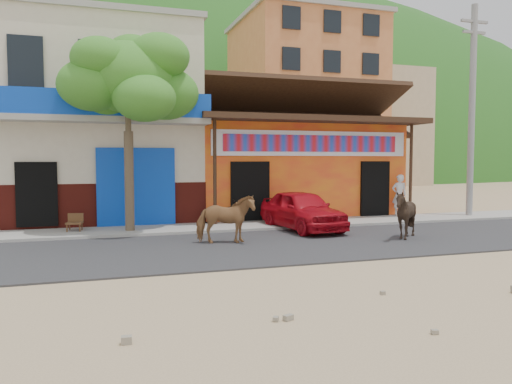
% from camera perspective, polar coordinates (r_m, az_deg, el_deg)
% --- Properties ---
extents(ground, '(120.00, 120.00, 0.00)m').
position_cam_1_polar(ground, '(11.45, 11.86, -7.80)').
color(ground, '#9E825B').
rests_on(ground, ground).
extents(road, '(60.00, 5.00, 0.04)m').
position_cam_1_polar(road, '(13.64, 6.59, -5.80)').
color(road, '#28282B').
rests_on(road, ground).
extents(sidewalk, '(60.00, 2.00, 0.12)m').
position_cam_1_polar(sidewalk, '(16.84, 1.61, -3.81)').
color(sidewalk, gray).
rests_on(sidewalk, ground).
extents(dance_club, '(8.00, 6.00, 3.60)m').
position_cam_1_polar(dance_club, '(21.14, 3.07, 2.47)').
color(dance_club, orange).
rests_on(dance_club, ground).
extents(cafe_building, '(7.00, 6.00, 7.00)m').
position_cam_1_polar(cafe_building, '(19.75, -17.82, 7.13)').
color(cafe_building, beige).
rests_on(cafe_building, ground).
extents(apartment_front, '(9.00, 9.00, 12.00)m').
position_cam_1_polar(apartment_front, '(36.94, 5.42, 9.55)').
color(apartment_front, '#CC723F').
rests_on(apartment_front, ground).
extents(apartment_rear, '(8.00, 8.00, 10.00)m').
position_cam_1_polar(apartment_rear, '(46.29, 12.75, 7.06)').
color(apartment_rear, tan).
rests_on(apartment_rear, ground).
extents(hillside, '(100.00, 40.00, 24.00)m').
position_cam_1_polar(hillside, '(80.50, -14.18, 10.61)').
color(hillside, '#194C14').
rests_on(hillside, ground).
extents(tree, '(3.00, 3.00, 6.00)m').
position_cam_1_polar(tree, '(15.57, -14.38, 6.74)').
color(tree, '#2D721E').
rests_on(tree, sidewalk).
extents(utility_pole, '(0.24, 0.24, 8.00)m').
position_cam_1_polar(utility_pole, '(21.01, 23.44, 8.49)').
color(utility_pole, gray).
rests_on(utility_pole, sidewalk).
extents(cow_tan, '(1.64, 0.97, 1.30)m').
position_cam_1_polar(cow_tan, '(13.29, -3.52, -3.11)').
color(cow_tan, '#99683D').
rests_on(cow_tan, road).
extents(cow_dark, '(1.25, 1.11, 1.37)m').
position_cam_1_polar(cow_dark, '(14.64, 16.69, -2.50)').
color(cow_dark, black).
rests_on(cow_dark, road).
extents(red_car, '(1.88, 3.85, 1.27)m').
position_cam_1_polar(red_car, '(15.89, 5.27, -2.05)').
color(red_car, '#B60D19').
rests_on(red_car, road).
extents(scooter, '(1.56, 0.76, 0.79)m').
position_cam_1_polar(scooter, '(16.90, -3.86, -2.24)').
color(scooter, black).
rests_on(scooter, sidewalk).
extents(pedestrian, '(0.65, 0.50, 1.58)m').
position_cam_1_polar(pedestrian, '(19.88, 16.05, -0.32)').
color(pedestrian, silver).
rests_on(pedestrian, sidewalk).
extents(cafe_chair_right, '(0.52, 0.52, 0.98)m').
position_cam_1_polar(cafe_chair_right, '(15.96, -20.05, -2.47)').
color(cafe_chair_right, '#463117').
rests_on(cafe_chair_right, sidewalk).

